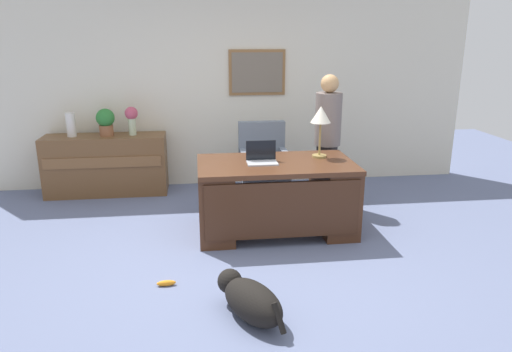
% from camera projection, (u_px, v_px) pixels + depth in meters
% --- Properties ---
extents(ground_plane, '(12.00, 12.00, 0.00)m').
position_uv_depth(ground_plane, '(243.00, 260.00, 4.56)').
color(ground_plane, slate).
extents(back_wall, '(7.00, 0.16, 2.70)m').
position_uv_depth(back_wall, '(225.00, 89.00, 6.65)').
color(back_wall, beige).
rests_on(back_wall, ground_plane).
extents(desk, '(1.67, 0.95, 0.78)m').
position_uv_depth(desk, '(276.00, 195.00, 5.11)').
color(desk, '#4C2B19').
rests_on(desk, ground_plane).
extents(credenza, '(1.60, 0.50, 0.80)m').
position_uv_depth(credenza, '(106.00, 165.00, 6.39)').
color(credenza, brown).
rests_on(credenza, ground_plane).
extents(armchair, '(0.60, 0.59, 1.02)m').
position_uv_depth(armchair, '(263.00, 166.00, 6.10)').
color(armchair, slate).
rests_on(armchair, ground_plane).
extents(person_standing, '(0.32, 0.32, 1.64)m').
position_uv_depth(person_standing, '(327.00, 140.00, 5.81)').
color(person_standing, '#262323').
rests_on(person_standing, ground_plane).
extents(dog_lying, '(0.57, 0.71, 0.30)m').
position_uv_depth(dog_lying, '(250.00, 299.00, 3.58)').
color(dog_lying, black).
rests_on(dog_lying, ground_plane).
extents(laptop, '(0.32, 0.22, 0.23)m').
position_uv_depth(laptop, '(262.00, 157.00, 5.01)').
color(laptop, '#B2B5BA').
rests_on(laptop, desk).
extents(desk_lamp, '(0.22, 0.22, 0.57)m').
position_uv_depth(desk_lamp, '(321.00, 118.00, 5.13)').
color(desk_lamp, '#9E8447').
rests_on(desk_lamp, desk).
extents(vase_with_flowers, '(0.17, 0.17, 0.38)m').
position_uv_depth(vase_with_flowers, '(132.00, 117.00, 6.26)').
color(vase_with_flowers, beige).
rests_on(vase_with_flowers, credenza).
extents(vase_empty, '(0.12, 0.12, 0.31)m').
position_uv_depth(vase_empty, '(71.00, 125.00, 6.19)').
color(vase_empty, silver).
rests_on(vase_empty, credenza).
extents(potted_plant, '(0.24, 0.24, 0.36)m').
position_uv_depth(potted_plant, '(106.00, 121.00, 6.23)').
color(potted_plant, brown).
rests_on(potted_plant, credenza).
extents(dog_toy_plush, '(0.17, 0.06, 0.05)m').
position_uv_depth(dog_toy_plush, '(166.00, 283.00, 4.08)').
color(dog_toy_plush, orange).
rests_on(dog_toy_plush, ground_plane).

